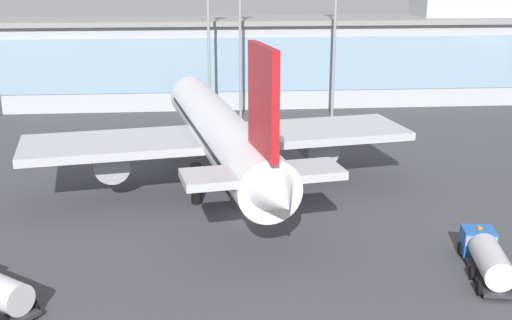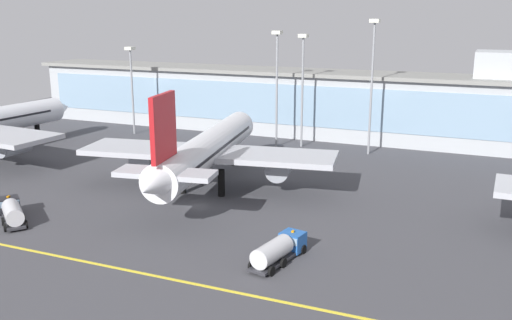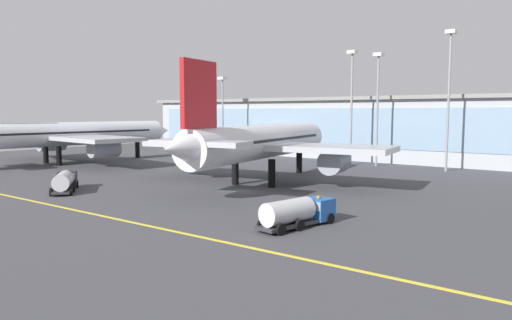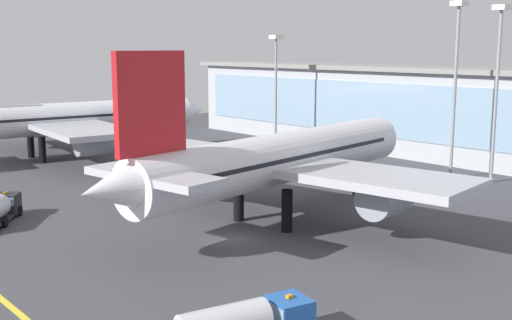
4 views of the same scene
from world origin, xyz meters
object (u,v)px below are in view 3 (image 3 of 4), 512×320
Objects in this scene: fuel_tanker_truck at (65,181)px; apron_light_mast_east at (352,91)px; apron_light_mast_west at (449,81)px; apron_light_mast_far_east at (378,92)px; airliner_near_left at (66,135)px; baggage_tug_near at (299,212)px; apron_light_mast_centre at (223,103)px; airliner_near_right at (262,143)px.

fuel_tanker_truck is 59.94m from apron_light_mast_east.
apron_light_mast_west reaches higher than apron_light_mast_east.
apron_light_mast_east is 1.03× the size of apron_light_mast_far_east.
airliner_near_left is 75.07m from baggage_tug_near.
apron_light_mast_west is 1.32× the size of apron_light_mast_centre.
fuel_tanker_truck is at bearing 103.85° from baggage_tug_near.
apron_light_mast_far_east is (-16.05, 55.69, 13.79)m from baggage_tug_near.
apron_light_mast_west is at bearing 1.56° from apron_light_mast_centre.
apron_light_mast_west is 1.10× the size of apron_light_mast_east.
apron_light_mast_far_east is at bearing 26.85° from baggage_tug_near.
airliner_near_right is 29.63m from fuel_tanker_truck.
apron_light_mast_centre reaches higher than baggage_tug_near.
fuel_tanker_truck is 0.36× the size of apron_light_mast_east.
apron_light_mast_east is at bearing -51.10° from airliner_near_left.
apron_light_mast_west is at bearing 2.83° from apron_light_mast_east.
airliner_near_left is 2.31× the size of apron_light_mast_east.
fuel_tanker_truck is at bearing -107.16° from apron_light_mast_east.
apron_light_mast_west is 1.13× the size of apron_light_mast_far_east.
apron_light_mast_far_east is at bearing 175.53° from apron_light_mast_west.
airliner_near_left is 2.10× the size of apron_light_mast_west.
fuel_tanker_truck is 38.16m from baggage_tug_near.
apron_light_mast_west reaches higher than baggage_tug_near.
apron_light_mast_centre is 40.42m from apron_light_mast_far_east.
baggage_tug_near is 78.31m from apron_light_mast_centre.
apron_light_mast_west is (-1.52, 54.56, 15.46)m from baggage_tug_near.
airliner_near_right is (52.10, 1.74, 0.15)m from airliner_near_left.
airliner_near_left is at bearing 82.30° from airliner_near_right.
baggage_tug_near is 59.25m from apron_light_mast_east.
airliner_near_right is 33.79m from apron_light_mast_east.
apron_light_mast_far_east reaches higher than fuel_tanker_truck.
apron_light_mast_centre is (-56.34, 53.07, 11.94)m from baggage_tug_near.
airliner_near_left is at bearing -146.35° from apron_light_mast_east.
baggage_tug_near is at bearing -99.71° from airliner_near_left.
airliner_near_right is at bearing -88.87° from apron_light_mast_east.
airliner_near_right is at bearing -41.57° from apron_light_mast_centre.
airliner_near_right is 1.84× the size of apron_light_mast_west.
apron_light_mast_far_east is (-14.53, 1.13, -1.67)m from apron_light_mast_west.
fuel_tanker_truck is (-17.82, -23.14, -4.96)m from airliner_near_right.
airliner_near_left is 62.52m from apron_light_mast_east.
airliner_near_right is 2.03× the size of apron_light_mast_east.
airliner_near_right is at bearing -96.97° from apron_light_mast_far_east.
airliner_near_right reaches higher than airliner_near_left.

